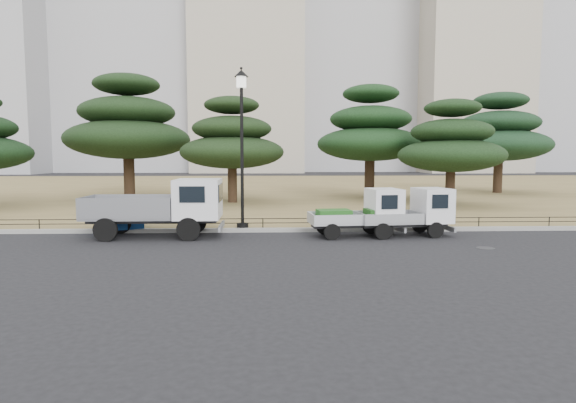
{
  "coord_description": "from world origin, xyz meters",
  "views": [
    {
      "loc": [
        -0.73,
        -16.8,
        3.03
      ],
      "look_at": [
        0.0,
        2.0,
        1.3
      ],
      "focal_mm": 30.0,
      "sensor_mm": 36.0,
      "label": 1
    }
  ],
  "objects_px": {
    "truck_kei_rear": "(411,212)",
    "tarp_pile": "(121,217)",
    "truck_large": "(163,205)",
    "street_lamp": "(242,122)",
    "truck_kei_front": "(363,213)"
  },
  "relations": [
    {
      "from": "truck_large",
      "to": "truck_kei_rear",
      "type": "relative_size",
      "value": 1.39
    },
    {
      "from": "truck_kei_rear",
      "to": "street_lamp",
      "type": "bearing_deg",
      "value": 160.66
    },
    {
      "from": "truck_large",
      "to": "truck_kei_front",
      "type": "height_order",
      "value": "truck_large"
    },
    {
      "from": "truck_kei_front",
      "to": "street_lamp",
      "type": "distance_m",
      "value": 6.07
    },
    {
      "from": "tarp_pile",
      "to": "truck_kei_front",
      "type": "bearing_deg",
      "value": -8.62
    },
    {
      "from": "street_lamp",
      "to": "truck_kei_front",
      "type": "bearing_deg",
      "value": -17.88
    },
    {
      "from": "truck_kei_rear",
      "to": "tarp_pile",
      "type": "bearing_deg",
      "value": 166.18
    },
    {
      "from": "truck_large",
      "to": "street_lamp",
      "type": "height_order",
      "value": "street_lamp"
    },
    {
      "from": "tarp_pile",
      "to": "street_lamp",
      "type": "bearing_deg",
      "value": 0.61
    },
    {
      "from": "truck_kei_front",
      "to": "truck_kei_rear",
      "type": "height_order",
      "value": "truck_kei_rear"
    },
    {
      "from": "tarp_pile",
      "to": "truck_kei_rear",
      "type": "bearing_deg",
      "value": -6.91
    },
    {
      "from": "truck_large",
      "to": "truck_kei_rear",
      "type": "xyz_separation_m",
      "value": [
        9.51,
        -0.09,
        -0.31
      ]
    },
    {
      "from": "truck_large",
      "to": "tarp_pile",
      "type": "bearing_deg",
      "value": 145.97
    },
    {
      "from": "truck_kei_front",
      "to": "street_lamp",
      "type": "bearing_deg",
      "value": 156.01
    },
    {
      "from": "truck_large",
      "to": "street_lamp",
      "type": "xyz_separation_m",
      "value": [
        2.95,
        1.36,
        3.24
      ]
    }
  ]
}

